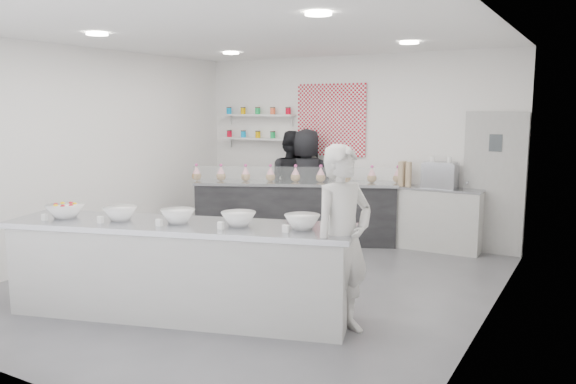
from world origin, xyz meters
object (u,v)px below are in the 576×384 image
object	(u,v)px
prep_counter	(179,269)
espresso_ledge	(438,219)
back_bar	(295,212)
woman_prep	(343,241)
espresso_machine	(440,176)
staff_right	(306,183)
staff_left	(291,183)

from	to	relation	value
prep_counter	espresso_ledge	xyz separation A→B (m)	(1.61, 4.05, -0.01)
prep_counter	back_bar	distance (m)	3.42
prep_counter	woman_prep	distance (m)	1.76
espresso_ledge	espresso_machine	distance (m)	0.67
staff_right	prep_counter	bearing A→B (deg)	81.89
woman_prep	staff_left	size ratio (longest dim) A/B	1.03
espresso_ledge	staff_right	world-z (taller)	staff_right
espresso_ledge	espresso_machine	bearing A→B (deg)	0.00
back_bar	woman_prep	size ratio (longest dim) A/B	1.75
woman_prep	prep_counter	bearing A→B (deg)	128.49
prep_counter	woman_prep	xyz separation A→B (m)	(1.66, 0.41, 0.42)
back_bar	staff_right	xyz separation A→B (m)	(-0.06, 0.48, 0.41)
prep_counter	staff_left	size ratio (longest dim) A/B	2.04
espresso_machine	staff_left	xyz separation A→B (m)	(-2.46, -0.18, -0.26)
prep_counter	espresso_ledge	distance (m)	4.35
back_bar	espresso_machine	bearing A→B (deg)	-7.25
espresso_machine	woman_prep	bearing A→B (deg)	-89.30
woman_prep	staff_left	bearing A→B (deg)	60.65
staff_right	espresso_ledge	bearing A→B (deg)	168.50
prep_counter	back_bar	xyz separation A→B (m)	(-0.50, 3.39, 0.00)
espresso_machine	staff_left	world-z (taller)	staff_left
espresso_machine	staff_right	distance (m)	2.19
woman_prep	staff_left	xyz separation A→B (m)	(-2.50, 3.46, -0.02)
prep_counter	espresso_machine	xyz separation A→B (m)	(1.62, 4.05, 0.65)
espresso_ledge	espresso_machine	size ratio (longest dim) A/B	2.63
back_bar	woman_prep	bearing A→B (deg)	-78.63
espresso_ledge	staff_right	bearing A→B (deg)	-175.24
back_bar	woman_prep	world-z (taller)	woman_prep
back_bar	espresso_machine	world-z (taller)	espresso_machine
espresso_machine	staff_right	xyz separation A→B (m)	(-2.17, -0.18, -0.24)
back_bar	staff_right	distance (m)	0.64
back_bar	espresso_machine	size ratio (longest dim) A/B	6.50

